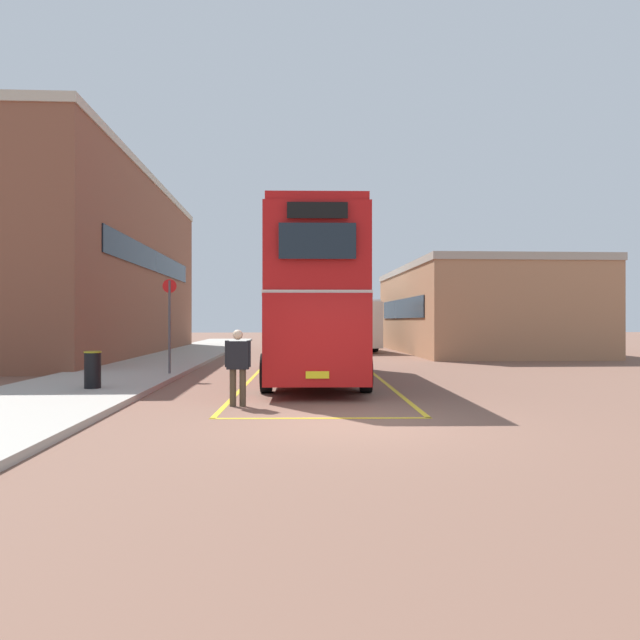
{
  "coord_description": "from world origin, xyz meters",
  "views": [
    {
      "loc": [
        -1.03,
        -10.4,
        1.83
      ],
      "look_at": [
        0.06,
        10.15,
        1.86
      ],
      "focal_mm": 33.06,
      "sensor_mm": 36.0,
      "label": 1
    }
  ],
  "objects": [
    {
      "name": "ground_plane",
      "position": [
        0.0,
        14.4,
        0.0
      ],
      "size": [
        135.6,
        135.6,
        0.0
      ],
      "primitive_type": "plane",
      "color": "brown"
    },
    {
      "name": "sidewalk_left",
      "position": [
        -6.5,
        16.8,
        0.07
      ],
      "size": [
        4.0,
        57.6,
        0.14
      ],
      "primitive_type": "cube",
      "color": "#A39E93",
      "rests_on": "ground"
    },
    {
      "name": "brick_building_left",
      "position": [
        -11.32,
        21.14,
        4.71
      ],
      "size": [
        6.56,
        23.58,
        9.41
      ],
      "color": "brown",
      "rests_on": "ground"
    },
    {
      "name": "depot_building_right",
      "position": [
        9.92,
        23.46,
        2.49
      ],
      "size": [
        8.98,
        15.65,
        4.96
      ],
      "color": "#AD7A56",
      "rests_on": "ground"
    },
    {
      "name": "double_decker_bus",
      "position": [
        -0.23,
        7.75,
        2.51
      ],
      "size": [
        3.05,
        10.4,
        4.75
      ],
      "color": "black",
      "rests_on": "ground"
    },
    {
      "name": "single_deck_bus",
      "position": [
        2.33,
        26.28,
        1.64
      ],
      "size": [
        3.72,
        9.45,
        3.02
      ],
      "color": "black",
      "rests_on": "ground"
    },
    {
      "name": "pedestrian_boarding",
      "position": [
        -2.12,
        2.22,
        0.94
      ],
      "size": [
        0.55,
        0.24,
        1.64
      ],
      "color": "#473828",
      "rests_on": "ground"
    },
    {
      "name": "litter_bin",
      "position": [
        -5.94,
        4.61,
        0.61
      ],
      "size": [
        0.43,
        0.43,
        0.93
      ],
      "color": "black",
      "rests_on": "sidewalk_left"
    },
    {
      "name": "bus_stop_sign",
      "position": [
        -4.86,
        8.72,
        1.94
      ],
      "size": [
        0.43,
        0.15,
        3.03
      ],
      "color": "#4C4C51",
      "rests_on": "sidewalk_left"
    },
    {
      "name": "bay_marking_yellow",
      "position": [
        -0.26,
        5.83,
        0.0
      ],
      "size": [
        4.57,
        12.46,
        0.01
      ],
      "color": "gold",
      "rests_on": "ground"
    }
  ]
}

